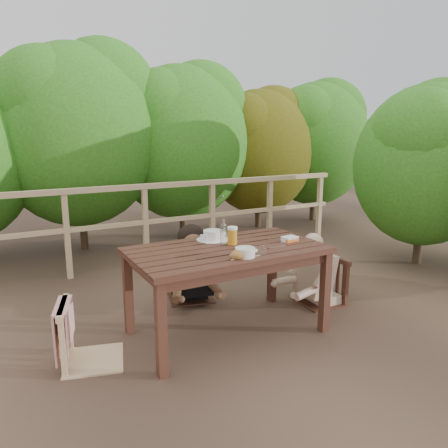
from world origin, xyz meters
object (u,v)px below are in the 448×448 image
tumbler (261,252)px  butter_tub (290,240)px  chair_far (190,256)px  beer_glass (232,236)px  chair_right (321,261)px  bread_roll (239,255)px  diner_right (324,245)px  bottle (223,233)px  soup_far (213,236)px  soup_near (245,253)px  table (227,291)px  chair_left (90,306)px  woman (189,240)px

tumbler → butter_tub: size_ratio=0.63×
chair_far → butter_tub: chair_far is taller
beer_glass → chair_right: bearing=2.8°
chair_right → bread_roll: (-1.15, -0.41, 0.33)m
diner_right → bottle: (-1.10, -0.03, 0.25)m
soup_far → tumbler: 0.60m
soup_near → bread_roll: 0.05m
table → diner_right: size_ratio=1.34×
diner_right → tumbler: (-1.00, -0.43, 0.17)m
chair_left → soup_far: (1.09, 0.22, 0.33)m
soup_near → table: bearing=87.9°
soup_far → chair_left: bearing=-168.4°
chair_left → table: bearing=-77.6°
woman → beer_glass: woman is taller
chair_far → soup_near: size_ratio=3.44×
chair_far → soup_far: (-0.02, -0.54, 0.32)m
soup_far → chair_far: bearing=87.8°
chair_left → chair_right: size_ratio=1.04×
beer_glass → bottle: bearing=167.6°
soup_far → tumbler: soup_far is taller
chair_left → bottle: bottle is taller
butter_tub → chair_right: bearing=13.3°
soup_far → bottle: bottle is taller
bottle → butter_tub: (0.54, -0.17, -0.09)m
bread_roll → chair_far: bearing=84.6°
beer_glass → bottle: (-0.07, 0.02, 0.03)m
diner_right → bottle: bearing=95.0°
table → chair_left: chair_left is taller
soup_far → butter_tub: 0.64m
chair_left → woman: bearing=-39.3°
soup_far → bottle: (-0.01, -0.20, 0.07)m
soup_near → woman: bearing=87.3°
woman → soup_near: woman is taller
chair_left → chair_right: chair_left is taller
table → woman: bearing=87.2°
chair_far → soup_near: chair_far is taller
table → beer_glass: size_ratio=9.59×
chair_left → chair_right: bearing=-73.0°
beer_glass → butter_tub: 0.49m
chair_right → diner_right: bearing=93.3°
woman → butter_tub: (0.51, -0.92, 0.15)m
soup_near → tumbler: 0.13m
bottle → table: bearing=-97.6°
soup_near → beer_glass: (0.10, 0.35, 0.04)m
chair_far → woman: size_ratio=0.73×
chair_far → bread_roll: chair_far is taller
bottle → woman: bearing=87.7°
chair_left → butter_tub: size_ratio=6.64×
bread_roll → beer_glass: (0.15, 0.37, 0.04)m
tumbler → chair_far: bearing=93.8°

